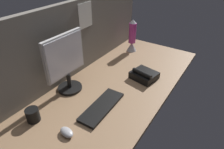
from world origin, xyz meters
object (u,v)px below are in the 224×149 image
(mouse, at_px, (67,132))
(desk_phone, at_px, (144,75))
(lava_lamp, at_px, (132,38))
(keyboard, at_px, (102,107))
(monitor, at_px, (66,62))
(mug_black_travel, at_px, (33,115))

(mouse, bearing_deg, desk_phone, 1.45)
(desk_phone, bearing_deg, lava_lamp, 39.64)
(keyboard, height_order, lava_lamp, lava_lamp)
(monitor, bearing_deg, lava_lamp, -4.87)
(keyboard, distance_m, mug_black_travel, 0.43)
(mouse, height_order, lava_lamp, lava_lamp)
(lava_lamp, bearing_deg, mug_black_travel, 178.86)
(mouse, xyz_separation_m, lava_lamp, (1.17, 0.22, 0.12))
(mug_black_travel, bearing_deg, keyboard, -41.43)
(keyboard, distance_m, mouse, 0.29)
(keyboard, height_order, mouse, mouse)
(mug_black_travel, height_order, lava_lamp, lava_lamp)
(monitor, bearing_deg, mug_black_travel, -172.40)
(desk_phone, bearing_deg, keyboard, 170.79)
(monitor, distance_m, mug_black_travel, 0.41)
(mug_black_travel, height_order, desk_phone, desk_phone)
(monitor, height_order, mug_black_travel, monitor)
(monitor, relative_size, desk_phone, 1.96)
(mug_black_travel, bearing_deg, lava_lamp, -1.14)
(monitor, bearing_deg, desk_phone, -43.15)
(lava_lamp, relative_size, desk_phone, 1.49)
(mouse, bearing_deg, monitor, 51.89)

